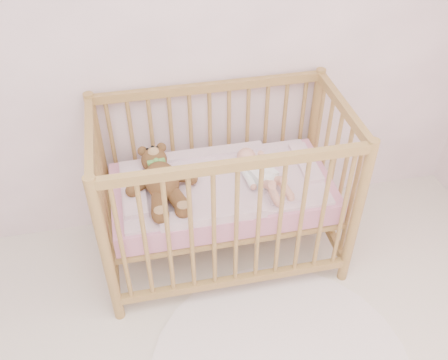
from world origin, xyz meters
name	(u,v)px	position (x,y,z in m)	size (l,w,h in m)	color
wall_back	(143,20)	(0.00, 2.00, 1.35)	(4.00, 0.02, 2.70)	white
crib	(222,191)	(0.32, 1.60, 0.50)	(1.36, 0.76, 1.00)	#9D7D42
mattress	(222,193)	(0.32, 1.60, 0.49)	(1.22, 0.62, 0.13)	pink
blanket	(222,183)	(0.32, 1.60, 0.56)	(1.10, 0.58, 0.06)	pink
baby	(260,169)	(0.53, 1.58, 0.64)	(0.23, 0.48, 0.12)	white
teddy_bear	(162,181)	(-0.01, 1.58, 0.65)	(0.40, 0.58, 0.16)	brown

